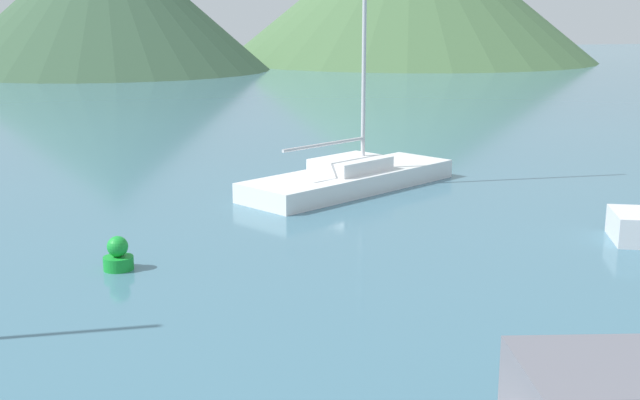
# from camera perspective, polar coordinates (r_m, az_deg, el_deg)

# --- Properties ---
(sailboat_outer) EXTENTS (7.26, 5.32, 8.99)m
(sailboat_outer) POSITION_cam_1_polar(r_m,az_deg,el_deg) (23.44, 2.18, 1.72)
(sailboat_outer) COLOR white
(sailboat_outer) RESTS_ON ground_plane
(buoy_marker) EXTENTS (0.60, 0.60, 0.69)m
(buoy_marker) POSITION_cam_1_polar(r_m,az_deg,el_deg) (16.56, -14.16, -3.87)
(buoy_marker) COLOR green
(buoy_marker) RESTS_ON ground_plane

